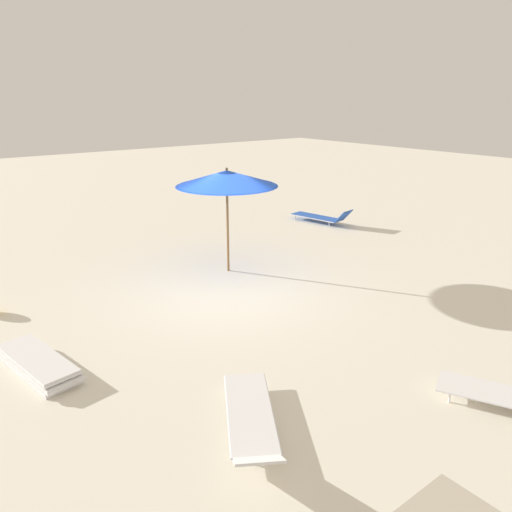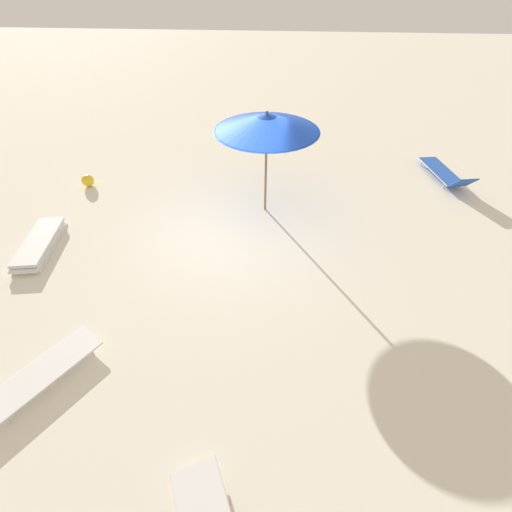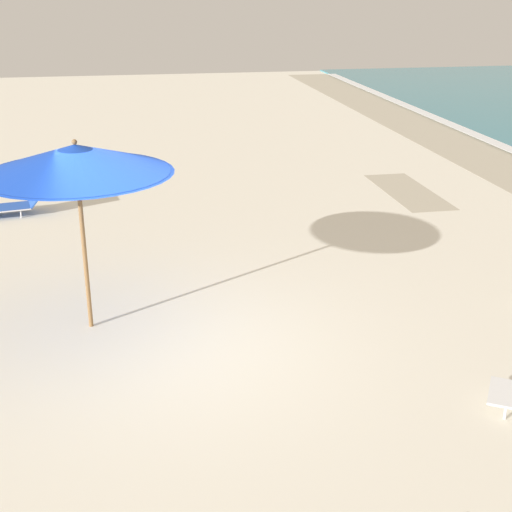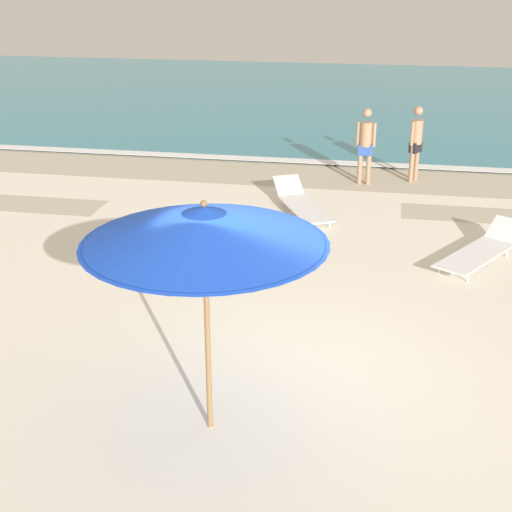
{
  "view_description": "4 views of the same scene",
  "coord_description": "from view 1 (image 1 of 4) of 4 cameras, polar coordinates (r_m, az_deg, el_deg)",
  "views": [
    {
      "loc": [
        6.11,
        8.95,
        4.31
      ],
      "look_at": [
        -0.13,
        0.93,
        1.01
      ],
      "focal_mm": 35.0,
      "sensor_mm": 36.0,
      "label": 1
    },
    {
      "loc": [
        -1.1,
        6.91,
        5.28
      ],
      "look_at": [
        -0.7,
        1.86,
        0.79
      ],
      "focal_mm": 24.0,
      "sensor_mm": 36.0,
      "label": 2
    },
    {
      "loc": [
        8.48,
        -0.37,
        4.48
      ],
      "look_at": [
        -0.63,
        1.33,
        0.92
      ],
      "focal_mm": 50.0,
      "sensor_mm": 36.0,
      "label": 3
    },
    {
      "loc": [
        0.98,
        -7.4,
        4.76
      ],
      "look_at": [
        -0.66,
        1.41,
        1.08
      ],
      "focal_mm": 50.0,
      "sensor_mm": 36.0,
      "label": 4
    }
  ],
  "objects": [
    {
      "name": "ground_plane",
      "position": [
        11.69,
        -3.28,
        -4.09
      ],
      "size": [
        60.0,
        60.0,
        0.16
      ],
      "color": "silver"
    },
    {
      "name": "beach_umbrella",
      "position": [
        12.23,
        -3.36,
        8.84
      ],
      "size": [
        2.5,
        2.5,
        2.63
      ],
      "color": "olive",
      "rests_on": "ground_plane"
    },
    {
      "name": "lounger_stack",
      "position": [
        9.05,
        -23.62,
        -11.22
      ],
      "size": [
        0.91,
        1.99,
        0.24
      ],
      "rotation": [
        0.0,
        0.0,
        0.16
      ],
      "color": "white",
      "rests_on": "ground_plane"
    },
    {
      "name": "sun_lounger_under_umbrella",
      "position": [
        6.95,
        -0.54,
        -18.21
      ],
      "size": [
        1.74,
        2.28,
        0.49
      ],
      "rotation": [
        0.0,
        0.0,
        -0.56
      ],
      "color": "white",
      "rests_on": "ground_plane"
    },
    {
      "name": "sun_lounger_beside_umbrella",
      "position": [
        17.67,
        7.49,
        4.46
      ],
      "size": [
        1.0,
        2.33,
        0.59
      ],
      "rotation": [
        0.0,
        0.0,
        0.18
      ],
      "color": "blue",
      "rests_on": "ground_plane"
    }
  ]
}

